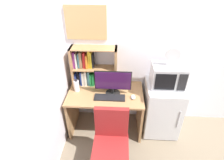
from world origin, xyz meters
name	(u,v)px	position (x,y,z in m)	size (l,w,h in m)	color
wall_back	(203,49)	(0.40, 0.02, 1.30)	(6.40, 0.04, 2.60)	silver
wall_left	(6,129)	(-1.62, -1.60, 1.30)	(0.04, 4.40, 2.60)	silver
desk	(106,104)	(-0.99, -0.33, 0.50)	(1.12, 0.67, 0.72)	#997047
hutch_bookshelf	(89,67)	(-1.26, -0.10, 1.02)	(0.68, 0.23, 0.62)	#997047
monitor	(113,82)	(-0.88, -0.35, 0.92)	(0.53, 0.21, 0.38)	black
keyboard	(110,98)	(-0.92, -0.46, 0.73)	(0.44, 0.15, 0.02)	black
computer_mouse	(133,97)	(-0.58, -0.44, 0.74)	(0.06, 0.10, 0.04)	silver
water_bottle	(77,86)	(-1.42, -0.31, 0.81)	(0.08, 0.08, 0.20)	silver
mini_fridge	(161,108)	(-0.12, -0.30, 0.43)	(0.54, 0.57, 0.86)	silver
microwave	(168,76)	(-0.12, -0.29, 1.02)	(0.45, 0.33, 0.32)	#ADADB2
desk_fan	(173,56)	(-0.10, -0.30, 1.33)	(0.19, 0.11, 0.27)	silver
desk_chair	(111,147)	(-0.87, -1.03, 0.40)	(0.50, 0.50, 0.92)	black
wall_corkboard	(86,23)	(-1.27, -0.01, 1.66)	(0.57, 0.02, 0.47)	tan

